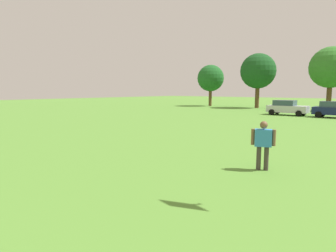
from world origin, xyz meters
TOP-DOWN VIEW (x-y plane):
  - ground_plane at (0.00, 30.00)m, footprint 160.00×160.00m
  - adult_bystander at (3.58, 12.23)m, footprint 0.78×0.51m
  - parked_car_silver_0 at (-3.22, 36.03)m, footprint 4.30×2.02m
  - parked_car_navy_1 at (1.66, 35.89)m, footprint 4.30×2.02m
  - tree_far_left at (-19.76, 46.51)m, footprint 4.60×4.60m
  - tree_left at (-11.11, 46.36)m, footprint 5.42×5.42m
  - tree_center at (-1.14, 46.74)m, footprint 5.52×5.52m

SIDE VIEW (x-z plane):
  - ground_plane at x=0.00m, z-range 0.00..0.00m
  - parked_car_silver_0 at x=-3.22m, z-range 0.02..1.70m
  - parked_car_navy_1 at x=1.66m, z-range 0.02..1.70m
  - adult_bystander at x=3.58m, z-range 0.16..1.92m
  - tree_far_left at x=-19.76m, z-range 1.25..8.42m
  - tree_left at x=-11.11m, z-range 1.48..9.93m
  - tree_center at x=-1.14m, z-range 1.51..10.10m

